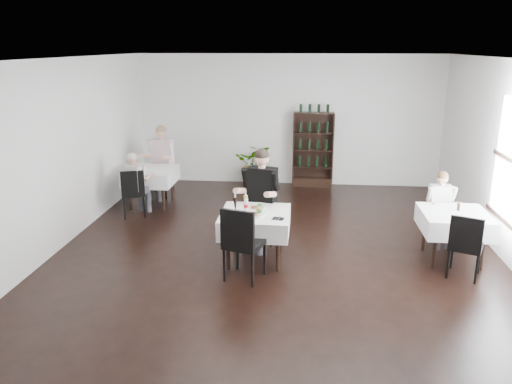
% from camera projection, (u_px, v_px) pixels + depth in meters
% --- Properties ---
extents(room_shell, '(9.00, 9.00, 9.00)m').
position_uv_depth(room_shell, '(276.00, 166.00, 7.26)').
color(room_shell, black).
rests_on(room_shell, ground).
extents(wine_shelf, '(0.90, 0.28, 1.75)m').
position_uv_depth(wine_shelf, '(313.00, 150.00, 11.50)').
color(wine_shelf, black).
rests_on(wine_shelf, ground).
extents(main_table, '(1.03, 1.03, 0.77)m').
position_uv_depth(main_table, '(255.00, 222.00, 7.54)').
color(main_table, black).
rests_on(main_table, ground).
extents(left_table, '(0.98, 0.98, 0.77)m').
position_uv_depth(left_table, '(151.00, 176.00, 10.15)').
color(left_table, black).
rests_on(left_table, ground).
extents(right_table, '(0.98, 0.98, 0.77)m').
position_uv_depth(right_table, '(454.00, 222.00, 7.53)').
color(right_table, black).
rests_on(right_table, ground).
extents(potted_tree, '(0.98, 0.87, 1.01)m').
position_uv_depth(potted_tree, '(256.00, 165.00, 11.62)').
color(potted_tree, '#296020').
rests_on(potted_tree, ground).
extents(main_chair_far, '(0.43, 0.44, 0.88)m').
position_uv_depth(main_chair_far, '(263.00, 212.00, 8.33)').
color(main_chair_far, black).
rests_on(main_chair_far, ground).
extents(main_chair_near, '(0.62, 0.63, 1.08)m').
position_uv_depth(main_chair_near, '(242.00, 240.00, 6.86)').
color(main_chair_near, black).
rests_on(main_chair_near, ground).
extents(left_chair_far, '(0.56, 0.56, 1.10)m').
position_uv_depth(left_chair_far, '(161.00, 167.00, 10.88)').
color(left_chair_far, black).
rests_on(left_chair_far, ground).
extents(left_chair_near, '(0.55, 0.56, 0.94)m').
position_uv_depth(left_chair_near, '(133.00, 190.00, 9.47)').
color(left_chair_near, black).
rests_on(left_chair_near, ground).
extents(right_chair_far, '(0.48, 0.49, 0.91)m').
position_uv_depth(right_chair_far, '(445.00, 213.00, 8.22)').
color(right_chair_far, black).
rests_on(right_chair_far, ground).
extents(right_chair_near, '(0.57, 0.57, 0.95)m').
position_uv_depth(right_chair_near, '(466.00, 243.00, 6.96)').
color(right_chair_near, black).
rests_on(right_chair_near, ground).
extents(diner_main, '(0.69, 0.73, 1.63)m').
position_uv_depth(diner_main, '(260.00, 191.00, 7.95)').
color(diner_main, '#3F3F46').
rests_on(diner_main, ground).
extents(diner_left_far, '(0.65, 0.69, 1.56)m').
position_uv_depth(diner_left_far, '(160.00, 156.00, 10.63)').
color(diner_left_far, '#3F3F46').
rests_on(diner_left_far, ground).
extents(diner_left_near, '(0.53, 0.57, 1.25)m').
position_uv_depth(diner_left_near, '(136.00, 179.00, 9.52)').
color(diner_left_near, '#3F3F46').
rests_on(diner_left_near, ground).
extents(diner_right_far, '(0.49, 0.50, 1.23)m').
position_uv_depth(diner_right_far, '(441.00, 203.00, 8.13)').
color(diner_right_far, '#3F3F46').
rests_on(diner_right_far, ground).
extents(plate_far, '(0.27, 0.27, 0.08)m').
position_uv_depth(plate_far, '(257.00, 208.00, 7.66)').
color(plate_far, white).
rests_on(plate_far, main_table).
extents(plate_near, '(0.34, 0.34, 0.08)m').
position_uv_depth(plate_near, '(255.00, 214.00, 7.37)').
color(plate_near, white).
rests_on(plate_near, main_table).
extents(pilsner_dark, '(0.07, 0.07, 0.30)m').
position_uv_depth(pilsner_dark, '(235.00, 205.00, 7.47)').
color(pilsner_dark, black).
rests_on(pilsner_dark, main_table).
extents(pilsner_lager, '(0.07, 0.07, 0.31)m').
position_uv_depth(pilsner_lager, '(246.00, 203.00, 7.51)').
color(pilsner_lager, gold).
rests_on(pilsner_lager, main_table).
extents(coke_bottle, '(0.07, 0.07, 0.26)m').
position_uv_depth(coke_bottle, '(246.00, 205.00, 7.52)').
color(coke_bottle, silver).
rests_on(coke_bottle, main_table).
extents(napkin_cutlery, '(0.19, 0.18, 0.02)m').
position_uv_depth(napkin_cutlery, '(278.00, 219.00, 7.22)').
color(napkin_cutlery, black).
rests_on(napkin_cutlery, main_table).
extents(pepper_mill, '(0.06, 0.06, 0.11)m').
position_uv_depth(pepper_mill, '(459.00, 207.00, 7.57)').
color(pepper_mill, black).
rests_on(pepper_mill, right_table).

